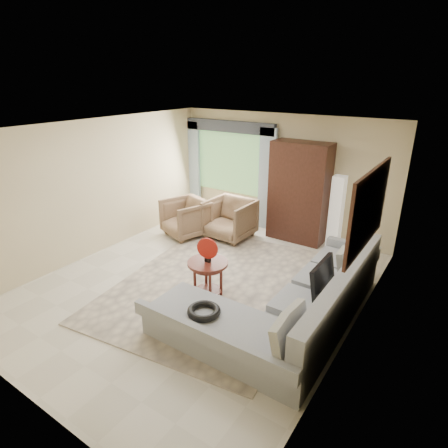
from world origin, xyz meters
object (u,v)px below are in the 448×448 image
Objects in this scene: tv_screen at (323,278)px; armchair_right at (230,219)px; sectional_sofa at (294,309)px; armchair_left at (186,218)px; armoire at (299,192)px; potted_plant at (187,206)px; floor_lamp at (336,212)px; coffee_table at (208,279)px.

armchair_right is at bearing 146.29° from tv_screen.
sectional_sofa is 3.75m from armchair_left.
potted_plant is at bearing -176.74° from armoire.
armoire is (2.11, 1.20, 0.64)m from armchair_left.
armoire reaches higher than armchair_left.
potted_plant is at bearing 146.73° from sectional_sofa.
tv_screen is at bearing -32.10° from armchair_right.
floor_lamp is (-0.70, 2.65, 0.03)m from tv_screen.
floor_lamp is (0.80, 0.06, -0.30)m from armoire.
floor_lamp reaches higher than armchair_left.
armchair_left is at bearing 158.88° from tv_screen.
potted_plant is at bearing 134.24° from coffee_table.
floor_lamp is at bearing 23.79° from armchair_right.
armoire reaches higher than coffee_table.
armchair_left is (-3.61, 1.39, -0.31)m from tv_screen.
coffee_table is at bearing -45.76° from potted_plant.
floor_lamp is at bearing 3.48° from potted_plant.
potted_plant is at bearing -176.52° from floor_lamp.
potted_plant is (-2.72, 2.80, -0.09)m from coffee_table.
armoire reaches higher than tv_screen.
armoire reaches higher than sectional_sofa.
armchair_right is 1.81m from potted_plant.
armchair_right is (-2.47, 2.13, 0.15)m from sectional_sofa.
armchair_right is (-2.73, 1.82, -0.29)m from tv_screen.
tv_screen reaches higher than coffee_table.
potted_plant is 3.04m from armoire.
tv_screen reaches higher than potted_plant.
armchair_left is (-1.90, 1.77, 0.08)m from coffee_table.
armoire is at bearing 120.05° from tv_screen.
coffee_table is 2.43m from armchair_right.
armoire is at bearing -175.71° from floor_lamp.
armchair_right is at bearing 45.93° from armchair_left.
armchair_right is at bearing -148.07° from armoire.
tv_screen is at bearing 12.31° from coffee_table.
floor_lamp reaches higher than armchair_right.
sectional_sofa is 3.26m from armchair_right.
potted_plant is at bearing 151.28° from tv_screen.
armchair_right is 0.63× the size of floor_lamp.
sectional_sofa reaches higher than armchair_right.
armchair_right is (-1.03, 2.20, 0.10)m from coffee_table.
floor_lamp is (3.73, 0.23, 0.51)m from potted_plant.
armoire is (-1.23, 2.90, 0.77)m from sectional_sofa.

